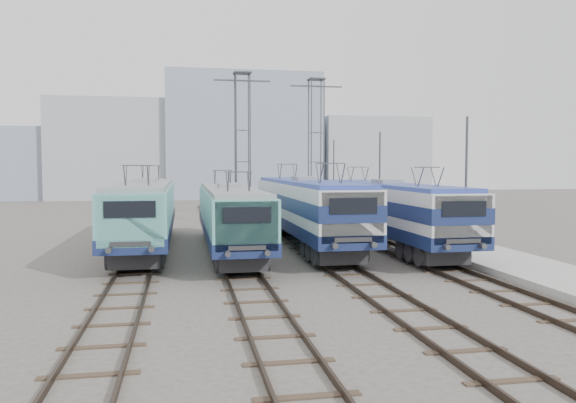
% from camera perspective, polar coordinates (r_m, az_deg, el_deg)
% --- Properties ---
extents(ground, '(160.00, 160.00, 0.00)m').
position_cam_1_polar(ground, '(23.65, 1.00, -7.71)').
color(ground, '#514C47').
extents(platform, '(4.00, 70.00, 0.30)m').
position_cam_1_polar(platform, '(34.41, 15.15, -4.02)').
color(platform, '#9E9E99').
rests_on(platform, ground).
extents(locomotive_far_left, '(2.91, 18.38, 3.46)m').
position_cam_1_polar(locomotive_far_left, '(31.99, -14.30, -0.73)').
color(locomotive_far_left, '#15214C').
rests_on(locomotive_far_left, ground).
extents(locomotive_center_left, '(2.72, 17.20, 3.24)m').
position_cam_1_polar(locomotive_center_left, '(30.10, -5.95, -1.16)').
color(locomotive_center_left, '#15214C').
rests_on(locomotive_center_left, ground).
extents(locomotive_center_right, '(2.98, 18.84, 3.54)m').
position_cam_1_polar(locomotive_center_right, '(32.29, 1.81, -0.38)').
color(locomotive_center_right, '#15214C').
rests_on(locomotive_center_right, ground).
extents(locomotive_far_right, '(2.85, 18.05, 3.39)m').
position_cam_1_polar(locomotive_far_right, '(32.40, 10.07, -0.59)').
color(locomotive_far_right, '#15214C').
rests_on(locomotive_far_right, ground).
extents(catenary_tower_west, '(4.50, 1.20, 12.00)m').
position_cam_1_polar(catenary_tower_west, '(45.01, -4.64, 6.14)').
color(catenary_tower_west, '#3F4247').
rests_on(catenary_tower_west, ground).
extents(catenary_tower_east, '(4.50, 1.20, 12.00)m').
position_cam_1_polar(catenary_tower_east, '(48.07, 2.88, 5.98)').
color(catenary_tower_east, '#3F4247').
rests_on(catenary_tower_east, ground).
extents(mast_front, '(0.12, 0.12, 7.00)m').
position_cam_1_polar(mast_front, '(28.07, 17.62, 1.11)').
color(mast_front, '#3F4247').
rests_on(mast_front, ground).
extents(mast_mid, '(0.12, 0.12, 7.00)m').
position_cam_1_polar(mast_mid, '(39.05, 9.29, 1.88)').
color(mast_mid, '#3F4247').
rests_on(mast_mid, ground).
extents(mast_rear, '(0.12, 0.12, 7.00)m').
position_cam_1_polar(mast_rear, '(50.50, 4.66, 2.29)').
color(mast_rear, '#3F4247').
rests_on(mast_rear, ground).
extents(building_west, '(18.00, 12.00, 14.00)m').
position_cam_1_polar(building_west, '(85.27, -16.91, 5.02)').
color(building_west, '#99A0A9').
rests_on(building_west, ground).
extents(building_center, '(22.00, 14.00, 18.00)m').
position_cam_1_polar(building_center, '(85.27, -4.75, 6.51)').
color(building_center, '#838FA2').
rests_on(building_center, ground).
extents(building_east, '(16.00, 12.00, 12.00)m').
position_cam_1_polar(building_east, '(89.44, 8.15, 4.43)').
color(building_east, '#99A0A9').
rests_on(building_east, ground).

